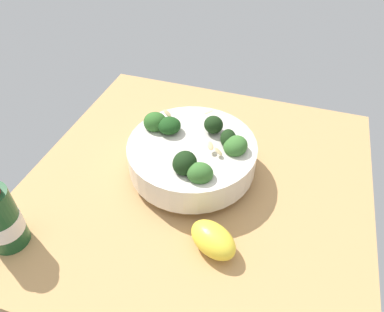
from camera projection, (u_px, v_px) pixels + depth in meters
The scene contains 3 objects.
ground_plane at pixel (197, 189), 66.33cm from camera, with size 61.17×61.17×4.15cm, color tan.
bowl_of_broccoli at pixel (192, 154), 63.52cm from camera, with size 22.87×22.87×10.84cm.
lemon_wedge at pixel (213, 240), 53.05cm from camera, with size 7.94×5.01×4.47cm, color yellow.
Camera 1 is at (-42.63, -12.92, 47.46)cm, focal length 33.23 mm.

